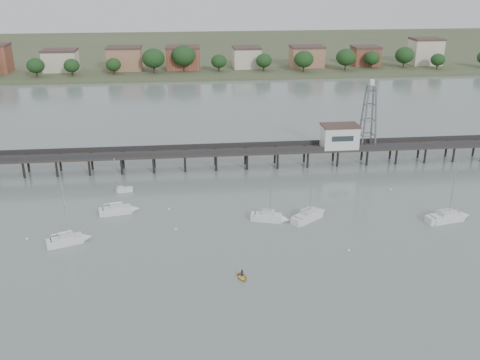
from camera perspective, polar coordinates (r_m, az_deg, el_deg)
The scene contains 14 objects.
ground_plane at distance 69.60m, azimuth 3.64°, elevation -16.00°, with size 500.00×500.00×0.00m, color slate.
pier at distance 120.98m, azimuth -0.97°, elevation 3.05°, with size 150.00×5.00×5.50m.
pier_building at distance 124.68m, azimuth 10.58°, elevation 4.63°, with size 8.40×5.40×5.30m.
lattice_tower at distance 125.48m, azimuth 13.58°, elevation 6.61°, with size 3.20×3.20×15.50m.
sailboat_c at distance 98.46m, azimuth 7.74°, elevation -3.67°, with size 7.60×6.50×12.93m.
sailboat_a at distance 93.23m, azimuth -17.43°, elevation -6.06°, with size 6.98×4.20×11.26m.
sailboat_d at distance 104.03m, azimuth 21.71°, elevation -3.67°, with size 8.44×3.96×13.45m.
sailboat_b at distance 101.82m, azimuth -12.47°, elevation -3.11°, with size 7.04×3.33×11.35m.
sailboat_f at distance 96.51m, azimuth 3.54°, elevation -4.04°, with size 6.75×3.61×10.88m.
white_tender at distance 111.41m, azimuth -12.28°, elevation -1.02°, with size 3.49×1.80×1.30m.
yellow_dinghy at distance 79.90m, azimuth 0.22°, elevation -10.44°, with size 1.78×0.52×2.49m, color yellow.
dinghy_occupant at distance 79.90m, azimuth 0.22°, elevation -10.44°, with size 0.45×1.24×0.30m, color black.
mooring_buoys at distance 96.45m, azimuth 2.69°, elevation -4.41°, with size 75.95×24.51×0.39m.
far_shore at distance 296.86m, azimuth -4.08°, elevation 13.62°, with size 500.00×170.00×10.40m.
Camera 1 is at (-9.98, -54.18, 42.53)m, focal length 40.00 mm.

